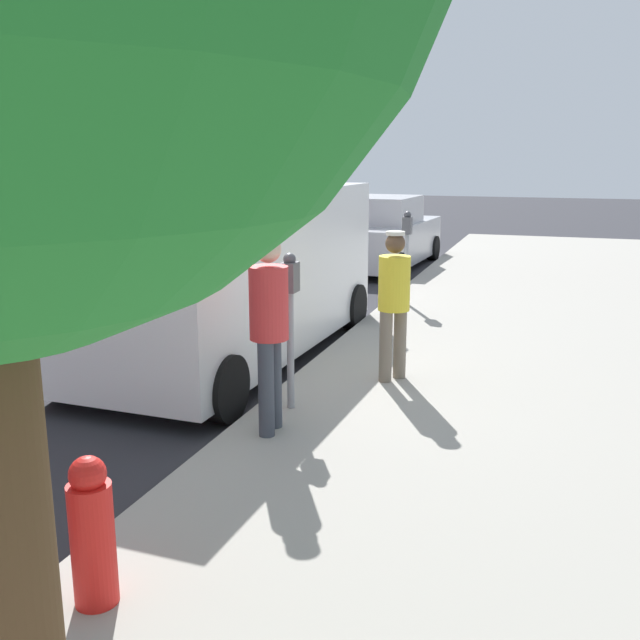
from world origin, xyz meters
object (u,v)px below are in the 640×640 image
parked_van (233,269)px  parking_meter_near (290,304)px  pedestrian_in_red (269,320)px  pedestrian_in_yellow (394,297)px  parking_meter_far (407,241)px  parked_sedan_ahead (381,235)px  fire_hydrant (92,533)px

parked_van → parking_meter_near: bearing=-51.7°
parking_meter_near → pedestrian_in_red: pedestrian_in_red is taller
pedestrian_in_yellow → parked_van: size_ratio=0.31×
pedestrian_in_yellow → parked_van: parked_van is taller
parking_meter_far → parked_sedan_ahead: bearing=108.9°
pedestrian_in_red → parked_sedan_ahead: 10.63m
pedestrian_in_yellow → parking_meter_far: bearing=100.1°
pedestrian_in_yellow → fire_hydrant: pedestrian_in_yellow is taller
parking_meter_near → parked_van: bearing=128.3°
parking_meter_near → pedestrian_in_yellow: 1.41m
parking_meter_far → fire_hydrant: 8.59m
parking_meter_near → pedestrian_in_yellow: pedestrian_in_yellow is taller
parked_van → fire_hydrant: parked_van is taller
parked_sedan_ahead → pedestrian_in_red: bearing=-81.3°
parking_meter_near → pedestrian_in_red: (0.05, -0.63, -0.01)m
parking_meter_far → parking_meter_near: bearing=-90.0°
parking_meter_near → parking_meter_far: 5.32m
pedestrian_in_red → parked_van: 2.96m
pedestrian_in_yellow → fire_hydrant: bearing=-98.1°
pedestrian_in_red → fire_hydrant: pedestrian_in_red is taller
parking_meter_far → fire_hydrant: size_ratio=1.77×
parking_meter_far → fire_hydrant: (0.10, -8.57, -0.61)m
parked_van → fire_hydrant: size_ratio=6.12×
pedestrian_in_yellow → parking_meter_near: bearing=-121.5°
pedestrian_in_red → fire_hydrant: (0.05, -2.62, -0.60)m
pedestrian_in_yellow → parked_van: bearing=162.5°
parked_van → parked_sedan_ahead: parked_van is taller
pedestrian_in_red → fire_hydrant: 2.69m
parked_sedan_ahead → fire_hydrant: 13.23m
fire_hydrant → pedestrian_in_red: bearing=91.2°
parking_meter_far → parked_van: parked_van is taller
parking_meter_near → parked_sedan_ahead: parking_meter_near is taller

